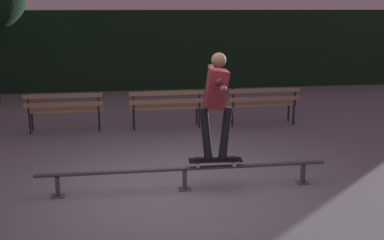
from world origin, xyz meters
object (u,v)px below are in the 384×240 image
at_px(skateboard, 215,160).
at_px(park_bench_right_center, 263,101).
at_px(grind_rail, 185,172).
at_px(skateboarder, 216,97).
at_px(park_bench_left_center, 166,104).
at_px(park_bench_leftmost, 64,107).

bearing_deg(skateboard, park_bench_right_center, 63.93).
height_order(grind_rail, park_bench_right_center, park_bench_right_center).
bearing_deg(park_bench_right_center, skateboard, -116.07).
relative_size(skateboarder, park_bench_left_center, 0.97).
relative_size(skateboard, park_bench_left_center, 0.49).
bearing_deg(park_bench_right_center, grind_rail, -121.58).
height_order(park_bench_leftmost, park_bench_right_center, same).
distance_m(skateboarder, park_bench_leftmost, 4.49).
height_order(skateboard, skateboarder, skateboarder).
bearing_deg(park_bench_left_center, park_bench_right_center, 0.00).
xyz_separation_m(grind_rail, park_bench_right_center, (2.23, 3.62, 0.26)).
distance_m(grind_rail, skateboarder, 1.18).
height_order(skateboarder, park_bench_right_center, skateboarder).
bearing_deg(park_bench_right_center, park_bench_leftmost, 180.00).
bearing_deg(park_bench_left_center, park_bench_leftmost, 180.00).
height_order(skateboard, park_bench_leftmost, park_bench_leftmost).
height_order(park_bench_leftmost, park_bench_left_center, same).
relative_size(grind_rail, skateboard, 5.37).
relative_size(skateboard, park_bench_leftmost, 0.49).
bearing_deg(skateboard, park_bench_left_center, 95.79).
bearing_deg(skateboard, skateboarder, -3.23).
bearing_deg(park_bench_right_center, skateboarder, -116.03).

